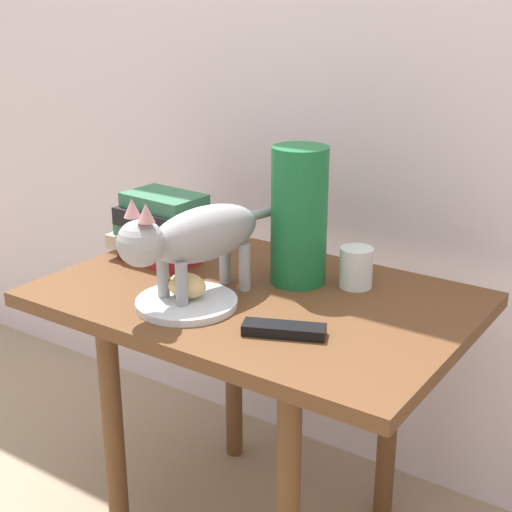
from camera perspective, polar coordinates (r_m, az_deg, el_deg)
The scene contains 9 objects.
back_panel at distance 1.77m, azimuth 7.82°, elevation 17.04°, with size 4.00×0.04×2.20m, color silver.
side_table at distance 1.56m, azimuth -0.00°, elevation -5.57°, with size 0.86×0.58×0.59m.
plate at distance 1.47m, azimuth -5.33°, elevation -3.58°, with size 0.20×0.20×0.01m, color silver.
bread_roll at distance 1.47m, azimuth -5.31°, elevation -2.27°, with size 0.08×0.06×0.05m, color #E0BC7A.
cat at distance 1.46m, azimuth -4.81°, elevation 1.46°, with size 0.15×0.47×0.23m.
book_stack at distance 1.71m, azimuth -7.38°, elevation 2.21°, with size 0.21×0.14×0.15m.
green_vase at distance 1.54m, azimuth 3.32°, elevation 3.07°, with size 0.12×0.12×0.29m, color #196B38.
candle_jar at distance 1.56m, azimuth 7.65°, elevation -1.03°, with size 0.07×0.07×0.08m.
tv_remote at distance 1.35m, azimuth 2.15°, elevation -5.65°, with size 0.15×0.04×0.02m, color black.
Camera 1 is at (0.79, -1.17, 1.18)m, focal length 52.31 mm.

